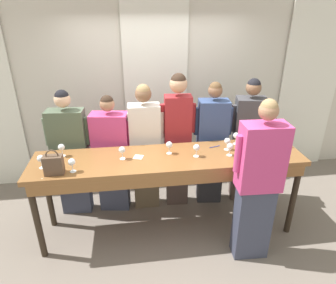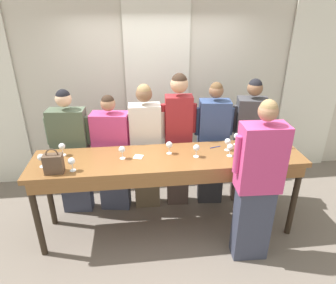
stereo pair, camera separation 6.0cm
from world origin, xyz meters
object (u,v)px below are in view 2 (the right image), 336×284
(tasting_bar, at_px, (169,165))
(wine_glass_back_right, at_px, (122,150))
(wine_glass_front_left, at_px, (228,142))
(wine_glass_back_left, at_px, (41,158))
(wine_glass_center_right, at_px, (62,147))
(guest_olive_jacket, at_px, (72,153))
(wine_bottle, at_px, (278,139))
(guest_beige_cap, at_px, (248,142))
(guest_pink_top, at_px, (112,155))
(wine_glass_center_left, at_px, (72,162))
(wine_glass_center_mid, at_px, (196,148))
(wine_glass_front_right, at_px, (237,136))
(guest_cream_sweater, at_px, (146,147))
(guest_striped_shirt, at_px, (178,138))
(handbag, at_px, (53,163))
(host_pouring, at_px, (257,185))
(wine_glass_back_mid, at_px, (230,147))
(wine_glass_front_mid, at_px, (169,145))
(guest_navy_coat, at_px, (212,145))

(tasting_bar, bearing_deg, wine_glass_back_right, 175.96)
(wine_glass_front_left, height_order, wine_glass_back_left, same)
(wine_glass_center_right, bearing_deg, guest_olive_jacket, 88.72)
(wine_bottle, relative_size, guest_beige_cap, 0.18)
(wine_glass_back_left, xyz_separation_m, guest_pink_top, (0.69, 0.62, -0.33))
(wine_glass_center_left, height_order, wine_glass_center_mid, same)
(tasting_bar, distance_m, wine_glass_front_right, 0.92)
(wine_glass_back_left, bearing_deg, wine_glass_front_right, 7.47)
(wine_glass_front_right, height_order, guest_cream_sweater, guest_cream_sweater)
(wine_glass_front_right, xyz_separation_m, guest_striped_shirt, (-0.67, 0.33, -0.14))
(guest_cream_sweater, height_order, guest_beige_cap, guest_beige_cap)
(handbag, bearing_deg, guest_pink_top, 55.01)
(host_pouring, bearing_deg, wine_glass_back_mid, 108.22)
(wine_glass_front_right, bearing_deg, wine_glass_center_mid, -154.95)
(wine_glass_back_left, bearing_deg, guest_cream_sweater, 28.76)
(wine_glass_front_mid, xyz_separation_m, wine_glass_back_mid, (0.68, -0.14, -0.00))
(wine_glass_back_right, height_order, guest_olive_jacket, guest_olive_jacket)
(wine_glass_center_left, bearing_deg, wine_glass_center_right, 114.38)
(wine_glass_center_left, distance_m, wine_glass_back_right, 0.55)
(wine_glass_front_left, bearing_deg, guest_olive_jacket, 166.20)
(wine_glass_center_left, distance_m, guest_pink_top, 0.88)
(wine_glass_center_mid, bearing_deg, wine_glass_back_mid, -3.94)
(handbag, bearing_deg, guest_striped_shirt, 28.40)
(handbag, bearing_deg, guest_cream_sweater, 38.01)
(handbag, distance_m, guest_cream_sweater, 1.25)
(guest_pink_top, xyz_separation_m, guest_beige_cap, (1.84, 0.00, 0.09))
(wine_glass_center_left, bearing_deg, wine_glass_back_mid, 4.28)
(guest_pink_top, relative_size, guest_striped_shirt, 0.87)
(wine_glass_back_right, bearing_deg, guest_olive_jacket, 141.51)
(wine_glass_back_mid, height_order, wine_glass_back_right, same)
(wine_glass_center_right, xyz_separation_m, guest_beige_cap, (2.36, 0.37, -0.24))
(handbag, xyz_separation_m, guest_beige_cap, (2.37, 0.76, -0.24))
(wine_glass_front_left, bearing_deg, tasting_bar, -171.75)
(wine_glass_front_left, xyz_separation_m, wine_glass_center_mid, (-0.40, -0.12, 0.00))
(wine_glass_front_right, distance_m, guest_beige_cap, 0.50)
(tasting_bar, distance_m, guest_cream_sweater, 0.62)
(wine_bottle, xyz_separation_m, wine_glass_front_left, (-0.61, -0.00, -0.01))
(handbag, xyz_separation_m, host_pouring, (2.05, -0.33, -0.21))
(wine_glass_center_mid, xyz_separation_m, guest_navy_coat, (0.35, 0.59, -0.26))
(guest_olive_jacket, relative_size, guest_striped_shirt, 0.92)
(wine_glass_front_left, relative_size, guest_beige_cap, 0.09)
(wine_glass_center_left, xyz_separation_m, guest_olive_jacket, (-0.16, 0.74, -0.27))
(wine_glass_back_left, bearing_deg, wine_glass_back_right, 5.87)
(wine_glass_front_mid, distance_m, guest_striped_shirt, 0.52)
(wine_glass_center_right, distance_m, guest_striped_shirt, 1.45)
(wine_bottle, relative_size, wine_glass_center_left, 2.14)
(wine_glass_center_left, relative_size, wine_glass_center_mid, 1.00)
(wine_bottle, distance_m, wine_glass_front_right, 0.48)
(handbag, xyz_separation_m, wine_glass_back_right, (0.69, 0.23, 0.00))
(wine_glass_back_right, distance_m, host_pouring, 1.49)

